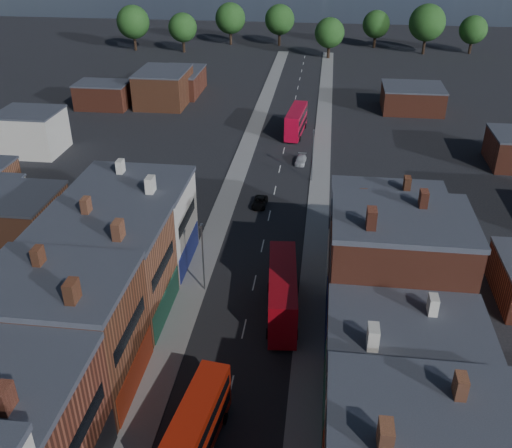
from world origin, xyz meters
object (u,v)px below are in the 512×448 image
(bus_1, at_px, (282,292))
(bus_2, at_px, (296,121))
(car_3, at_px, (301,160))
(car_2, at_px, (260,202))
(bus_0, at_px, (195,431))

(bus_1, xyz_separation_m, bus_2, (-2.00, 53.61, -0.21))
(bus_1, height_order, car_3, bus_1)
(car_2, bearing_deg, bus_2, 86.64)
(car_2, bearing_deg, bus_1, -75.11)
(bus_0, bearing_deg, car_3, 93.05)
(bus_0, distance_m, car_2, 41.82)
(bus_2, height_order, car_2, bus_2)
(bus_0, distance_m, bus_2, 71.52)
(bus_2, xyz_separation_m, car_2, (-3.16, -29.68, -2.00))
(car_3, bearing_deg, car_2, -102.67)
(bus_2, bearing_deg, car_3, -77.55)
(bus_0, bearing_deg, bus_1, 82.03)
(bus_0, relative_size, car_3, 2.70)
(bus_0, height_order, bus_2, bus_2)
(bus_1, bearing_deg, car_3, 85.35)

